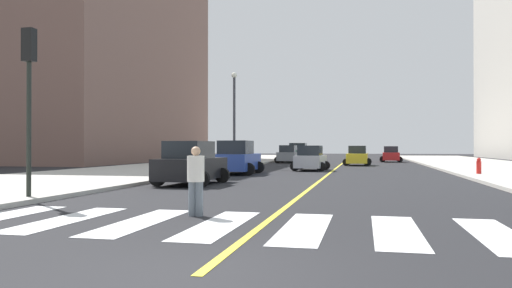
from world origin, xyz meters
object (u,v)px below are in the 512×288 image
(car_green_sixth, at_px, (299,153))
(car_gray_seventh, at_px, (289,155))
(car_silver_nearest, at_px, (311,159))
(street_lamp, at_px, (234,111))
(car_black_third, at_px, (191,164))
(pedestrian_crossing, at_px, (196,178))
(car_yellow_fourth, at_px, (357,156))
(traffic_light_far_corner, at_px, (29,79))
(car_red_fifth, at_px, (391,155))
(fire_hydrant, at_px, (479,166))
(car_blue_second, at_px, (237,158))

(car_green_sixth, relative_size, car_gray_seventh, 1.14)
(car_silver_nearest, distance_m, street_lamp, 8.26)
(car_black_third, height_order, pedestrian_crossing, car_black_third)
(car_green_sixth, bearing_deg, street_lamp, -99.57)
(car_silver_nearest, xyz_separation_m, car_yellow_fourth, (3.05, 10.01, 0.00))
(car_silver_nearest, bearing_deg, car_yellow_fourth, 75.68)
(traffic_light_far_corner, bearing_deg, car_green_sixth, 86.44)
(street_lamp, bearing_deg, car_red_fifth, 52.84)
(car_yellow_fourth, bearing_deg, car_silver_nearest, 74.53)
(car_black_third, relative_size, car_red_fifth, 1.12)
(car_black_third, xyz_separation_m, fire_hydrant, (13.59, 8.83, -0.31))
(car_blue_second, relative_size, car_black_third, 1.05)
(traffic_light_far_corner, bearing_deg, fire_hydrant, 45.03)
(car_silver_nearest, bearing_deg, street_lamp, 153.30)
(car_red_fifth, bearing_deg, car_green_sixth, -2.09)
(car_black_third, bearing_deg, street_lamp, 101.28)
(car_gray_seventh, bearing_deg, car_red_fifth, 26.05)
(pedestrian_crossing, bearing_deg, car_black_third, -70.71)
(fire_hydrant, relative_size, street_lamp, 0.12)
(fire_hydrant, bearing_deg, car_silver_nearest, 154.12)
(car_green_sixth, height_order, traffic_light_far_corner, traffic_light_far_corner)
(car_gray_seventh, bearing_deg, car_green_sixth, 87.88)
(car_blue_second, relative_size, car_green_sixth, 0.98)
(car_blue_second, distance_m, street_lamp, 10.01)
(traffic_light_far_corner, bearing_deg, car_red_fifth, 72.96)
(car_yellow_fourth, bearing_deg, car_blue_second, 67.24)
(pedestrian_crossing, relative_size, street_lamp, 0.22)
(fire_hydrant, bearing_deg, street_lamp, 152.74)
(car_green_sixth, relative_size, fire_hydrant, 5.19)
(car_silver_nearest, distance_m, car_green_sixth, 21.62)
(fire_hydrant, xyz_separation_m, street_lamp, (-16.26, 8.38, 3.94))
(street_lamp, bearing_deg, traffic_light_far_corner, -89.61)
(car_black_third, bearing_deg, pedestrian_crossing, -66.73)
(car_blue_second, relative_size, pedestrian_crossing, 2.72)
(car_yellow_fourth, relative_size, street_lamp, 0.53)
(car_silver_nearest, bearing_deg, car_black_third, -102.91)
(car_red_fifth, bearing_deg, car_silver_nearest, 74.59)
(car_blue_second, xyz_separation_m, pedestrian_crossing, (3.57, -17.38, -0.03))
(car_gray_seventh, relative_size, street_lamp, 0.55)
(traffic_light_far_corner, bearing_deg, car_gray_seventh, 86.36)
(car_black_third, bearing_deg, car_gray_seventh, 92.81)
(car_yellow_fourth, relative_size, car_red_fifth, 1.02)
(car_gray_seventh, bearing_deg, traffic_light_far_corner, -92.74)
(car_yellow_fourth, xyz_separation_m, traffic_light_far_corner, (-9.32, -30.88, 2.90))
(car_black_third, xyz_separation_m, car_yellow_fourth, (6.82, 23.60, -0.08))
(car_blue_second, height_order, fire_hydrant, car_blue_second)
(car_gray_seventh, bearing_deg, car_yellow_fourth, -38.42)
(car_black_third, xyz_separation_m, pedestrian_crossing, (3.48, -9.16, 0.03))
(car_black_third, height_order, traffic_light_far_corner, traffic_light_far_corner)
(car_blue_second, height_order, car_red_fifth, car_blue_second)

